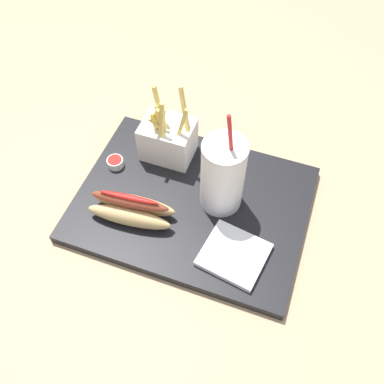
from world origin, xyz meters
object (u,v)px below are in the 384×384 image
(soda_cup, at_px, (223,175))
(hot_dog_1, at_px, (131,209))
(fries_basket, at_px, (168,139))
(ketchup_cup_1, at_px, (115,162))
(napkin_stack, at_px, (234,255))
(ketchup_cup_2, at_px, (215,151))

(soda_cup, height_order, hot_dog_1, soda_cup)
(soda_cup, height_order, fries_basket, soda_cup)
(soda_cup, bearing_deg, ketchup_cup_1, 177.48)
(ketchup_cup_1, relative_size, napkin_stack, 0.31)
(napkin_stack, bearing_deg, hot_dog_1, 175.55)
(fries_basket, bearing_deg, ketchup_cup_1, -143.38)
(napkin_stack, bearing_deg, fries_basket, 136.96)
(ketchup_cup_1, distance_m, napkin_stack, 0.32)
(hot_dog_1, height_order, ketchup_cup_2, hot_dog_1)
(hot_dog_1, height_order, ketchup_cup_1, hot_dog_1)
(hot_dog_1, xyz_separation_m, napkin_stack, (0.21, -0.02, -0.02))
(soda_cup, distance_m, ketchup_cup_1, 0.24)
(soda_cup, relative_size, napkin_stack, 2.07)
(fries_basket, bearing_deg, ketchup_cup_2, 17.04)
(napkin_stack, bearing_deg, ketchup_cup_1, 157.87)
(ketchup_cup_1, xyz_separation_m, napkin_stack, (0.29, -0.12, -0.00))
(soda_cup, xyz_separation_m, napkin_stack, (0.06, -0.11, -0.07))
(hot_dog_1, bearing_deg, ketchup_cup_1, 129.74)
(fries_basket, relative_size, hot_dog_1, 0.95)
(fries_basket, height_order, ketchup_cup_2, fries_basket)
(fries_basket, bearing_deg, napkin_stack, -43.04)
(soda_cup, relative_size, ketchup_cup_2, 6.77)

